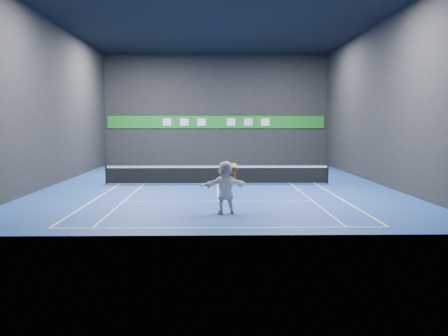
{
  "coord_description": "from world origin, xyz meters",
  "views": [
    {
      "loc": [
        -0.19,
        -27.75,
        3.34
      ],
      "look_at": [
        0.23,
        -6.92,
        1.5
      ],
      "focal_mm": 40.0,
      "sensor_mm": 36.0,
      "label": 1
    }
  ],
  "objects_px": {
    "player": "(225,187)",
    "tennis_racket": "(234,170)",
    "tennis_net": "(217,174)",
    "tennis_ball": "(216,130)"
  },
  "relations": [
    {
      "from": "player",
      "to": "tennis_racket",
      "type": "distance_m",
      "value": 0.74
    },
    {
      "from": "player",
      "to": "tennis_ball",
      "type": "relative_size",
      "value": 29.62
    },
    {
      "from": "tennis_racket",
      "to": "player",
      "type": "bearing_deg",
      "value": -171.7
    },
    {
      "from": "tennis_net",
      "to": "player",
      "type": "bearing_deg",
      "value": -88.58
    },
    {
      "from": "tennis_net",
      "to": "tennis_ball",
      "type": "bearing_deg",
      "value": -90.62
    },
    {
      "from": "player",
      "to": "tennis_ball",
      "type": "height_order",
      "value": "tennis_ball"
    },
    {
      "from": "player",
      "to": "tennis_racket",
      "type": "relative_size",
      "value": 3.38
    },
    {
      "from": "tennis_ball",
      "to": "tennis_net",
      "type": "relative_size",
      "value": 0.01
    },
    {
      "from": "player",
      "to": "tennis_net",
      "type": "height_order",
      "value": "player"
    },
    {
      "from": "player",
      "to": "tennis_net",
      "type": "relative_size",
      "value": 0.16
    }
  ]
}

